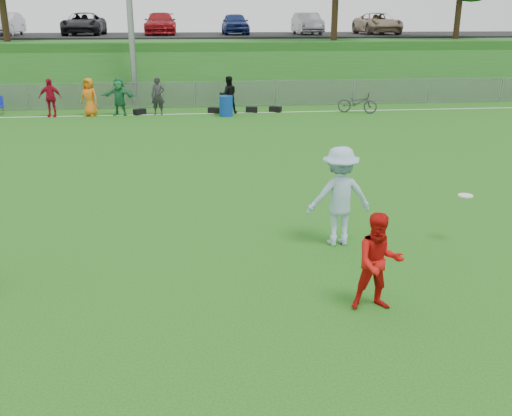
{
  "coord_description": "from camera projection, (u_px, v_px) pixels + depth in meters",
  "views": [
    {
      "loc": [
        -0.45,
        -8.55,
        4.28
      ],
      "look_at": [
        0.64,
        0.5,
        1.21
      ],
      "focal_mm": 40.0,
      "sensor_mm": 36.0,
      "label": 1
    }
  ],
  "objects": [
    {
      "name": "fence",
      "position": [
        196.0,
        94.0,
        28.08
      ],
      "size": [
        58.0,
        0.06,
        1.3
      ],
      "color": "gray",
      "rests_on": "ground"
    },
    {
      "name": "berm",
      "position": [
        192.0,
        60.0,
        38.16
      ],
      "size": [
        120.0,
        18.0,
        3.0
      ],
      "primitive_type": "cube",
      "color": "#1C5618",
      "rests_on": "ground"
    },
    {
      "name": "sideline_far",
      "position": [
        197.0,
        114.0,
        26.4
      ],
      "size": [
        60.0,
        0.1,
        0.01
      ],
      "primitive_type": "cube",
      "color": "white",
      "rests_on": "ground"
    },
    {
      "name": "ground",
      "position": [
        221.0,
        288.0,
        9.47
      ],
      "size": [
        120.0,
        120.0,
        0.0
      ],
      "primitive_type": "plane",
      "color": "#155912",
      "rests_on": "ground"
    },
    {
      "name": "frisbee",
      "position": [
        466.0,
        196.0,
        11.1
      ],
      "size": [
        0.28,
        0.28,
        0.03
      ],
      "color": "silver",
      "rests_on": "ground"
    },
    {
      "name": "player_blue",
      "position": [
        339.0,
        196.0,
        11.02
      ],
      "size": [
        1.3,
        0.79,
        1.95
      ],
      "primitive_type": "imported",
      "rotation": [
        0.0,
        0.0,
        3.19
      ],
      "color": "#99BDD4",
      "rests_on": "ground"
    },
    {
      "name": "car_row",
      "position": [
        173.0,
        24.0,
        38.22
      ],
      "size": [
        32.04,
        5.18,
        1.44
      ],
      "color": "silver",
      "rests_on": "parking_lot"
    },
    {
      "name": "bicycle",
      "position": [
        357.0,
        103.0,
        26.51
      ],
      "size": [
        1.93,
        1.35,
        0.96
      ],
      "primitive_type": "imported",
      "rotation": [
        0.0,
        0.0,
        1.14
      ],
      "color": "#303033",
      "rests_on": "ground"
    },
    {
      "name": "parking_lot",
      "position": [
        191.0,
        35.0,
        39.54
      ],
      "size": [
        120.0,
        12.0,
        0.1
      ],
      "primitive_type": "cube",
      "color": "black",
      "rests_on": "berm"
    },
    {
      "name": "gear_bags",
      "position": [
        221.0,
        110.0,
        26.58
      ],
      "size": [
        6.92,
        0.56,
        0.26
      ],
      "color": "black",
      "rests_on": "ground"
    },
    {
      "name": "recycling_bin",
      "position": [
        226.0,
        106.0,
        25.65
      ],
      "size": [
        0.68,
        0.68,
        0.91
      ],
      "primitive_type": "cylinder",
      "rotation": [
        0.0,
        0.0,
        0.13
      ],
      "color": "#0D3896",
      "rests_on": "ground"
    },
    {
      "name": "spectator_row",
      "position": [
        130.0,
        96.0,
        25.79
      ],
      "size": [
        8.9,
        0.84,
        1.69
      ],
      "color": "#AA0B22",
      "rests_on": "ground"
    },
    {
      "name": "player_red_center",
      "position": [
        379.0,
        262.0,
        8.57
      ],
      "size": [
        0.78,
        0.63,
        1.54
      ],
      "primitive_type": "imported",
      "rotation": [
        0.0,
        0.0,
        -0.06
      ],
      "color": "red",
      "rests_on": "ground"
    }
  ]
}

